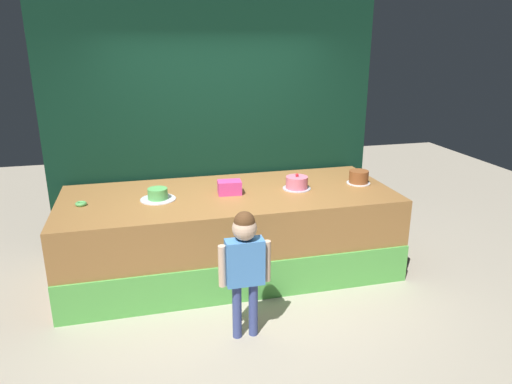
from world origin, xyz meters
TOP-DOWN VIEW (x-y plane):
  - ground_plane at (0.00, 0.00)m, footprint 12.00×12.00m
  - stage_platform at (0.00, 0.69)m, footprint 3.44×1.41m
  - curtain_backdrop at (0.00, 1.49)m, footprint 3.78×0.08m
  - child_figure at (-0.12, -0.54)m, footprint 0.43×0.20m
  - pink_box at (0.00, 0.67)m, footprint 0.25×0.19m
  - donut at (-1.46, 0.67)m, footprint 0.11×0.11m
  - cake_left at (-0.73, 0.66)m, footprint 0.35×0.35m
  - cake_center at (0.73, 0.66)m, footprint 0.30×0.30m
  - cake_right at (1.46, 0.68)m, footprint 0.26×0.26m

SIDE VIEW (x-z plane):
  - ground_plane at x=0.00m, z-range 0.00..0.00m
  - stage_platform at x=0.00m, z-range 0.00..0.87m
  - child_figure at x=-0.12m, z-range 0.16..1.29m
  - donut at x=-1.46m, z-range 0.88..0.91m
  - cake_left at x=-0.73m, z-range 0.87..0.99m
  - cake_center at x=0.73m, z-range 0.86..1.03m
  - pink_box at x=0.00m, z-range 0.88..1.02m
  - cake_right at x=1.46m, z-range 0.87..1.02m
  - curtain_backdrop at x=0.00m, z-range 0.00..2.91m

